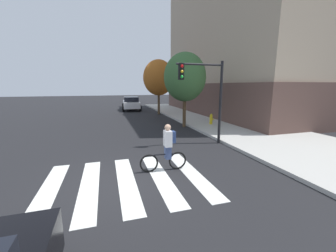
% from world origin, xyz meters
% --- Properties ---
extents(ground_plane, '(120.00, 120.00, 0.00)m').
position_xyz_m(ground_plane, '(0.00, 0.00, 0.00)').
color(ground_plane, black).
extents(sidewalk, '(6.50, 50.00, 0.15)m').
position_xyz_m(sidewalk, '(8.75, 0.00, 0.07)').
color(sidewalk, '#B2AFA8').
rests_on(sidewalk, ground).
extents(crosswalk_stripes, '(5.02, 4.03, 0.01)m').
position_xyz_m(crosswalk_stripes, '(0.23, 0.00, 0.01)').
color(crosswalk_stripes, silver).
rests_on(crosswalk_stripes, ground).
extents(sedan_mid, '(2.47, 4.82, 1.63)m').
position_xyz_m(sedan_mid, '(2.77, 19.74, 0.84)').
color(sedan_mid, silver).
rests_on(sedan_mid, ground).
extents(cyclist, '(1.71, 0.37, 1.69)m').
position_xyz_m(cyclist, '(1.71, 0.47, 0.84)').
color(cyclist, black).
rests_on(cyclist, ground).
extents(traffic_light_near, '(2.47, 0.28, 4.20)m').
position_xyz_m(traffic_light_near, '(4.53, 3.13, 2.86)').
color(traffic_light_near, black).
rests_on(traffic_light_near, ground).
extents(fire_hydrant, '(0.33, 0.22, 0.78)m').
position_xyz_m(fire_hydrant, '(7.23, 7.45, 0.53)').
color(fire_hydrant, gold).
rests_on(fire_hydrant, sidewalk).
extents(street_tree_near, '(2.98, 2.98, 5.30)m').
position_xyz_m(street_tree_near, '(5.20, 7.80, 3.58)').
color(street_tree_near, '#4C3823').
rests_on(street_tree_near, ground).
extents(street_tree_mid, '(3.15, 3.15, 5.61)m').
position_xyz_m(street_tree_mid, '(5.08, 14.90, 3.78)').
color(street_tree_mid, '#4C3823').
rests_on(street_tree_mid, ground).
extents(corner_building, '(19.81, 19.95, 14.55)m').
position_xyz_m(corner_building, '(18.63, 13.24, 7.23)').
color(corner_building, brown).
rests_on(corner_building, ground).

